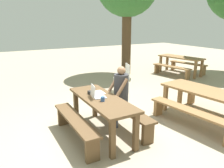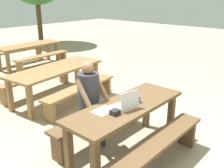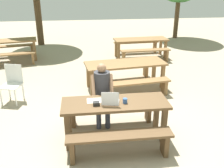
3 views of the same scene
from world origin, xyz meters
name	(u,v)px [view 3 (image 3 of 3)]	position (x,y,z in m)	size (l,w,h in m)	color
ground_plane	(115,138)	(0.00, 0.00, 0.00)	(30.00, 30.00, 0.00)	tan
picnic_table_front	(115,108)	(0.00, 0.00, 0.65)	(1.93, 0.67, 0.77)	brown
bench_near	(120,140)	(0.00, -0.57, 0.35)	(1.77, 0.30, 0.46)	brown
bench_far	(111,108)	(0.00, 0.57, 0.35)	(1.77, 0.30, 0.46)	brown
laptop	(110,101)	(-0.09, -0.06, 0.83)	(0.35, 0.32, 0.26)	silver
small_pouch	(96,104)	(-0.34, -0.08, 0.81)	(0.12, 0.10, 0.07)	black
paper_sheet	(95,100)	(-0.35, 0.10, 0.77)	(0.30, 0.22, 0.00)	white
coffee_mug	(125,101)	(0.17, -0.06, 0.82)	(0.08, 0.08, 0.09)	#335693
person_seated	(102,90)	(-0.19, 0.53, 0.78)	(0.42, 0.41, 1.33)	#333847
plastic_chair	(12,82)	(-2.27, 1.93, 0.48)	(0.54, 0.54, 0.91)	white
picnic_table_mid	(125,66)	(0.61, 2.41, 0.63)	(2.24, 1.07, 0.72)	olive
bench_mid_south	(133,85)	(0.69, 1.74, 0.33)	(1.97, 0.54, 0.43)	olive
bench_mid_north	(119,68)	(0.52, 3.08, 0.33)	(1.97, 0.54, 0.43)	olive
picnic_table_rear	(9,44)	(-3.15, 5.37, 0.65)	(2.03, 1.03, 0.77)	olive
bench_rear_south	(9,57)	(-3.04, 4.77, 0.33)	(1.77, 0.61, 0.44)	olive
bench_rear_north	(11,48)	(-3.26, 5.97, 0.33)	(1.77, 0.61, 0.44)	olive
picnic_table_distant	(141,42)	(1.69, 5.24, 0.61)	(2.04, 0.82, 0.72)	olive
bench_distant_south	(145,53)	(1.73, 4.60, 0.35)	(1.82, 0.40, 0.47)	olive
bench_distant_north	(136,44)	(1.66, 5.89, 0.35)	(1.82, 0.40, 0.47)	olive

